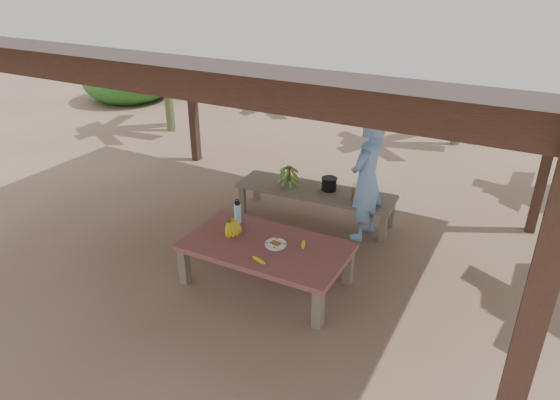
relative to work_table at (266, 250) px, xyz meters
The scene contains 15 objects.
ground 0.68m from the work_table, 119.88° to the left, with size 80.00×80.00×0.00m, color brown.
pavilion 2.40m from the work_table, 122.02° to the left, with size 6.60×5.60×2.95m.
work_table is the anchor object (origin of this frame).
bench 1.69m from the work_table, 96.11° to the left, with size 2.24×0.75×0.45m.
ripe_banana_bunch 0.53m from the work_table, behind, with size 0.27×0.24×0.17m, color yellow, non-canonical shape.
plate 0.14m from the work_table, 14.07° to the left, with size 0.24×0.24×0.04m.
loose_banana_front 0.37m from the work_table, 71.59° to the right, with size 0.04×0.18×0.04m, color yellow.
loose_banana_side 0.42m from the work_table, 23.15° to the left, with size 0.04×0.15×0.04m, color yellow.
water_flask 0.65m from the work_table, 152.55° to the left, with size 0.08×0.08×0.31m.
green_banana_stalk 1.76m from the work_table, 109.40° to the left, with size 0.26×0.26×0.30m, color #598C2D, non-canonical shape.
cooking_pot 1.76m from the work_table, 90.30° to the left, with size 0.20×0.20×0.17m, color black.
skewer_rack 1.73m from the work_table, 75.48° to the left, with size 0.18×0.08×0.24m, color #A57F47, non-canonical shape.
woman 1.69m from the work_table, 69.08° to the left, with size 0.60×0.39×1.64m, color #7AAAE7.
hut 9.72m from the work_table, 119.39° to the left, with size 4.40×3.43×2.85m.
banana_plant_w 6.34m from the work_table, 139.77° to the left, with size 1.80×1.80×2.87m.
Camera 1 is at (2.64, -4.52, 3.31)m, focal length 32.00 mm.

